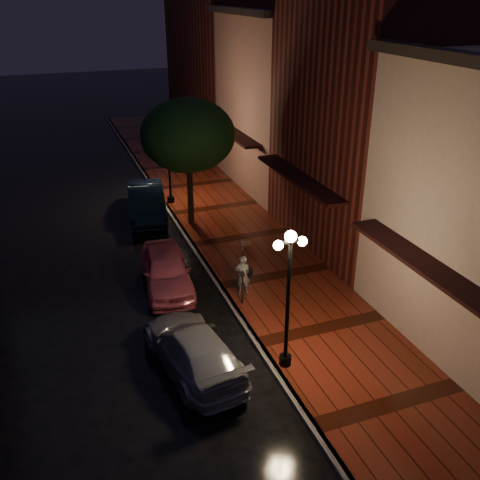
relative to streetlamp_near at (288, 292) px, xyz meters
name	(u,v)px	position (x,y,z in m)	size (l,w,h in m)	color
ground	(220,289)	(-0.35, 5.00, -2.60)	(120.00, 120.00, 0.00)	black
sidewalk	(275,277)	(1.90, 5.00, -2.53)	(4.50, 60.00, 0.15)	#4D1A0D
curb	(220,287)	(-0.35, 5.00, -2.53)	(0.25, 60.00, 0.15)	#595451
storefront_mid	(367,116)	(6.65, 7.00, 2.90)	(5.00, 8.00, 11.00)	#511914
storefront_far	(283,104)	(6.65, 15.00, 1.90)	(5.00, 8.00, 9.00)	#8C5951
storefront_extra	(223,70)	(6.65, 25.00, 2.40)	(5.00, 12.00, 10.00)	#511914
streetlamp_near	(288,292)	(0.00, 0.00, 0.00)	(0.96, 0.36, 4.31)	black
streetlamp_far	(168,156)	(0.00, 14.00, 0.00)	(0.96, 0.36, 4.31)	black
street_tree	(188,137)	(0.26, 10.99, 1.64)	(4.16, 4.16, 5.80)	black
pink_car	(166,270)	(-2.16, 5.83, -1.87)	(1.71, 4.26, 1.45)	#CC5466
navy_car	(146,201)	(-1.47, 12.90, -1.81)	(1.68, 4.81, 1.58)	black
silver_car	(193,349)	(-2.51, 0.96, -1.93)	(1.87, 4.61, 1.34)	#9999A0
woman_with_umbrella	(243,259)	(0.25, 4.19, -1.05)	(0.88, 0.90, 2.12)	white
parking_meter	(242,284)	(0.01, 3.59, -1.70)	(0.12, 0.09, 1.24)	black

